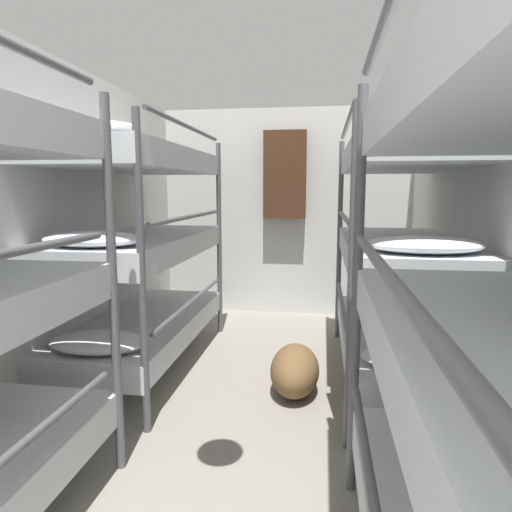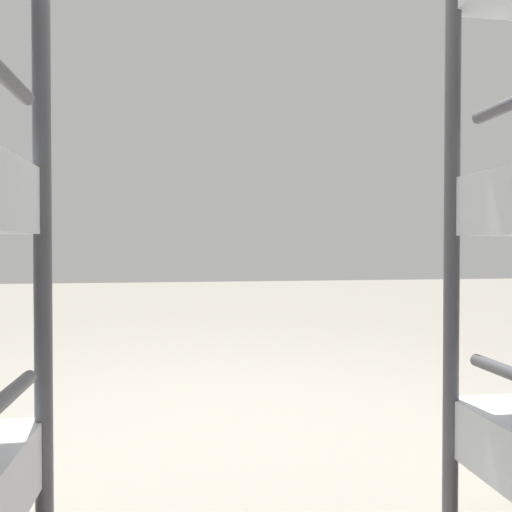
# 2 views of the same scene
# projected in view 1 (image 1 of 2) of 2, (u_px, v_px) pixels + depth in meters

# --- Properties ---
(wall_back) EXTENTS (2.76, 0.06, 2.20)m
(wall_back) POSITION_uv_depth(u_px,v_px,m) (286.00, 213.00, 4.94)
(wall_back) COLOR silver
(wall_back) RESTS_ON ground_plane
(bunk_stack_left_far) EXTENTS (0.79, 1.90, 1.80)m
(bunk_stack_left_far) POSITION_uv_depth(u_px,v_px,m) (139.00, 245.00, 3.34)
(bunk_stack_left_far) COLOR #4C4C51
(bunk_stack_left_far) RESTS_ON ground_plane
(bunk_stack_right_far) EXTENTS (0.79, 1.90, 1.80)m
(bunk_stack_right_far) POSITION_uv_depth(u_px,v_px,m) (401.00, 250.00, 3.07)
(bunk_stack_right_far) COLOR #4C4C51
(bunk_stack_right_far) RESTS_ON ground_plane
(duffel_bag) EXTENTS (0.32, 0.54, 0.32)m
(duffel_bag) POSITION_uv_depth(u_px,v_px,m) (295.00, 370.00, 3.03)
(duffel_bag) COLOR brown
(duffel_bag) RESTS_ON ground_plane
(hanging_coat) EXTENTS (0.44, 0.12, 0.90)m
(hanging_coat) POSITION_uv_depth(u_px,v_px,m) (285.00, 175.00, 4.73)
(hanging_coat) COLOR #472819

